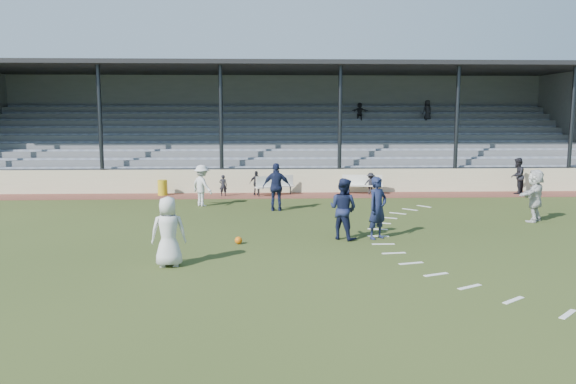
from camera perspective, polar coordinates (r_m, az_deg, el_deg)
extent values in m
plane|color=#303D19|center=(17.31, 0.33, -5.42)|extent=(90.00, 90.00, 0.00)
cube|color=brown|center=(27.62, -0.67, -0.35)|extent=(34.00, 2.00, 0.02)
cube|color=beige|center=(28.58, -0.73, 1.12)|extent=(34.00, 0.18, 1.20)
cube|color=silver|center=(27.54, -1.34, 0.55)|extent=(1.99, 1.16, 0.06)
cube|color=silver|center=(27.73, -1.35, 1.12)|extent=(1.86, 0.85, 0.54)
cylinder|color=#282A2F|center=(27.24, -2.97, -0.03)|extent=(0.06, 0.06, 0.40)
cylinder|color=#282A2F|center=(27.93, 0.25, 0.18)|extent=(0.06, 0.06, 0.40)
cube|color=silver|center=(28.20, 7.59, 0.65)|extent=(2.04, 0.70, 0.06)
cube|color=silver|center=(28.39, 7.53, 1.21)|extent=(1.99, 0.37, 0.54)
cylinder|color=#282A2F|center=(28.23, 5.86, 0.22)|extent=(0.06, 0.06, 0.40)
cylinder|color=#282A2F|center=(28.26, 9.31, 0.16)|extent=(0.06, 0.06, 0.40)
cylinder|color=gold|center=(28.27, -12.62, 0.44)|extent=(0.47, 0.47, 0.76)
sphere|color=#CE5E0C|center=(17.49, -5.05, -4.91)|extent=(0.23, 0.23, 0.23)
imported|color=silver|center=(15.09, -12.06, -3.96)|extent=(0.98, 0.70, 1.87)
imported|color=#151C3C|center=(18.23, 9.09, -1.61)|extent=(0.88, 0.82, 2.01)
imported|color=#151C3C|center=(18.04, 5.62, -1.71)|extent=(1.22, 1.18, 1.97)
imported|color=silver|center=(24.67, -8.73, 0.65)|extent=(1.29, 1.30, 1.80)
imported|color=#151C3C|center=(23.21, -1.16, 0.51)|extent=(1.19, 0.55, 1.99)
imported|color=silver|center=(22.84, 23.80, -0.32)|extent=(1.69, 1.71, 1.97)
imported|color=black|center=(30.34, 22.26, 1.53)|extent=(1.09, 1.11, 1.80)
imported|color=black|center=(27.50, -6.60, 0.67)|extent=(0.39, 0.27, 1.04)
imported|color=black|center=(27.67, -3.21, 0.91)|extent=(0.74, 0.41, 1.19)
imported|color=black|center=(28.21, 8.38, 0.86)|extent=(0.74, 0.49, 1.08)
cube|color=slate|center=(29.13, -0.76, 1.25)|extent=(34.00, 0.80, 1.20)
cube|color=gray|center=(29.16, -0.77, 2.54)|extent=(33.00, 0.28, 0.10)
cube|color=slate|center=(29.90, -0.80, 1.81)|extent=(34.00, 0.80, 1.60)
cube|color=gray|center=(29.92, -0.81, 3.45)|extent=(33.00, 0.28, 0.10)
cube|color=slate|center=(30.68, -0.84, 2.34)|extent=(34.00, 0.80, 2.00)
cube|color=gray|center=(30.69, -0.85, 4.31)|extent=(33.00, 0.28, 0.10)
cube|color=slate|center=(31.45, -0.88, 2.85)|extent=(34.00, 0.80, 2.40)
cube|color=gray|center=(31.47, -0.89, 5.13)|extent=(33.00, 0.28, 0.10)
cube|color=slate|center=(32.23, -0.92, 3.33)|extent=(34.00, 0.80, 2.80)
cube|color=gray|center=(32.25, -0.93, 5.91)|extent=(33.00, 0.28, 0.10)
cube|color=slate|center=(33.01, -0.95, 3.79)|extent=(34.00, 0.80, 3.20)
cube|color=gray|center=(33.04, -0.96, 6.65)|extent=(33.00, 0.28, 0.10)
cube|color=slate|center=(33.80, -0.98, 4.22)|extent=(34.00, 0.80, 3.60)
cube|color=gray|center=(33.83, -0.99, 7.36)|extent=(33.00, 0.28, 0.10)
cube|color=slate|center=(34.58, -1.01, 4.64)|extent=(34.00, 0.80, 4.00)
cube|color=gray|center=(34.63, -1.03, 8.04)|extent=(33.00, 0.28, 0.10)
cube|color=slate|center=(35.37, -1.04, 5.04)|extent=(34.00, 0.80, 4.40)
cube|color=gray|center=(35.43, -1.06, 8.68)|extent=(33.00, 0.28, 0.10)
cube|color=slate|center=(35.94, -1.07, 6.68)|extent=(34.00, 0.40, 6.40)
cube|color=slate|center=(36.82, 26.45, 5.88)|extent=(0.30, 7.80, 6.40)
cube|color=black|center=(32.12, -0.93, 12.42)|extent=(34.60, 9.00, 0.22)
cylinder|color=#282A2F|center=(29.64, -18.52, 6.10)|extent=(0.20, 0.20, 6.50)
cylinder|color=#282A2F|center=(28.56, -6.81, 6.39)|extent=(0.20, 0.20, 6.50)
cylinder|color=#282A2F|center=(28.73, 5.29, 6.42)|extent=(0.20, 0.20, 6.50)
cylinder|color=#282A2F|center=(30.11, 16.75, 6.19)|extent=(0.20, 0.20, 6.50)
cylinder|color=#282A2F|center=(32.56, 26.83, 5.78)|extent=(0.20, 0.20, 6.50)
cylinder|color=#282A2F|center=(28.51, -0.73, 2.42)|extent=(34.00, 0.05, 0.05)
imported|color=black|center=(35.14, 13.97, 8.07)|extent=(0.70, 0.58, 1.22)
imported|color=black|center=(34.23, 7.30, 8.12)|extent=(1.04, 0.63, 1.07)
cube|color=silver|center=(25.12, 13.66, -1.42)|extent=(0.54, 0.61, 0.01)
cube|color=silver|center=(24.16, 12.29, -1.75)|extent=(0.59, 0.56, 0.01)
cube|color=silver|center=(23.14, 11.10, -2.14)|extent=(0.64, 0.51, 0.01)
cube|color=silver|center=(22.08, 10.15, -2.59)|extent=(0.67, 0.44, 0.01)
cube|color=silver|center=(20.99, 9.46, -3.13)|extent=(0.70, 0.37, 0.01)
cube|color=silver|center=(19.88, 9.11, -3.74)|extent=(0.71, 0.29, 0.01)
cube|color=silver|center=(18.76, 9.15, -4.44)|extent=(0.71, 0.21, 0.01)
cube|color=silver|center=(17.66, 9.65, -5.24)|extent=(0.70, 0.12, 0.01)
cube|color=silver|center=(16.60, 10.70, -6.12)|extent=(0.71, 0.21, 0.01)
cube|color=silver|center=(15.60, 12.39, -7.08)|extent=(0.71, 0.29, 0.01)
cube|color=silver|center=(14.69, 14.80, -8.11)|extent=(0.70, 0.37, 0.01)
cube|color=silver|center=(13.90, 17.98, -9.15)|extent=(0.67, 0.44, 0.01)
cube|color=silver|center=(13.28, 21.93, -10.16)|extent=(0.64, 0.51, 0.01)
cube|color=silver|center=(12.85, 26.56, -11.04)|extent=(0.59, 0.56, 0.01)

